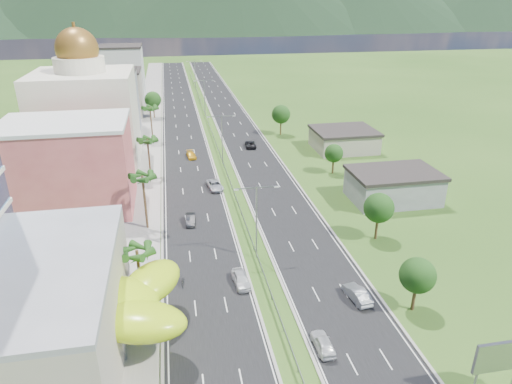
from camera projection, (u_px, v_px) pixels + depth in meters
ground at (272, 299)px, 55.98m from camera, size 500.00×500.00×0.00m
road_left at (182, 121)px, 135.88m from camera, size 11.00×260.00×0.04m
road_right at (231, 118)px, 138.45m from camera, size 11.00×260.00×0.04m
sidewalk_left at (149, 122)px, 134.24m from camera, size 7.00×260.00×0.12m
median_guardrail at (213, 134)px, 120.68m from camera, size 0.10×216.06×0.76m
streetlight_median_b at (256, 215)px, 62.33m from camera, size 6.04×0.25×11.00m
streetlight_median_c at (222, 134)px, 98.42m from camera, size 6.04×0.25×11.00m
streetlight_median_d at (204, 94)px, 139.01m from camera, size 6.04×0.25×11.00m
streetlight_median_e at (195, 72)px, 179.61m from camera, size 6.04×0.25×11.00m
lime_canopy at (91, 305)px, 46.98m from camera, size 18.00×15.00×7.40m
pink_shophouse at (70, 168)px, 77.09m from camera, size 20.00×15.00×15.00m
domed_building at (87, 114)px, 96.32m from camera, size 20.00×20.00×28.70m
midrise_grey at (107, 104)px, 120.37m from camera, size 16.00×15.00×16.00m
midrise_beige at (115, 94)px, 140.81m from camera, size 16.00×15.00×13.00m
midrise_white at (120, 74)px, 160.57m from camera, size 16.00×15.00×18.00m
billboard at (501, 358)px, 40.90m from camera, size 5.20×0.35×6.20m
shed_near at (393, 187)px, 82.33m from camera, size 15.00×10.00×5.00m
shed_far at (344, 141)px, 109.86m from camera, size 14.00×12.00×4.40m
palm_tree_b at (137, 254)px, 52.34m from camera, size 3.60×3.60×8.10m
palm_tree_c at (143, 179)px, 69.81m from camera, size 3.60×3.60×9.60m
palm_tree_d at (147, 142)px, 90.94m from camera, size 3.60×3.60×8.60m
palm_tree_e at (150, 110)px, 113.19m from camera, size 3.60×3.60×9.40m
leafy_tree_lfar at (153, 100)px, 136.83m from camera, size 4.90×4.90×8.05m
leafy_tree_ra at (418, 275)px, 52.31m from camera, size 4.20×4.20×6.90m
leafy_tree_rb at (379, 208)px, 68.00m from camera, size 4.55×4.55×7.47m
leafy_tree_rc at (334, 153)px, 94.09m from camera, size 3.85×3.85×6.33m
leafy_tree_rd at (281, 114)px, 120.00m from camera, size 4.90×4.90×8.05m
mountain_ridge at (234, 32)px, 472.20m from camera, size 860.00×140.00×90.00m
car_white_near_left at (241, 279)px, 58.56m from camera, size 2.24×4.79×1.59m
car_dark_left at (190, 219)px, 74.39m from camera, size 1.66×4.24×1.38m
car_silver_mid_left at (215, 185)px, 87.61m from camera, size 3.28×5.76×1.51m
car_yellow_far_left at (191, 155)px, 104.54m from camera, size 2.36×4.71×1.31m
car_white_near_right at (323, 343)px, 47.86m from camera, size 1.83×4.37×1.48m
car_silver_right at (357, 294)px, 55.61m from camera, size 2.38×5.10×1.62m
car_dark_far_right at (250, 144)px, 112.00m from camera, size 2.77×5.48×1.48m
motorcycle at (183, 280)px, 58.62m from camera, size 0.78×2.07×1.29m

